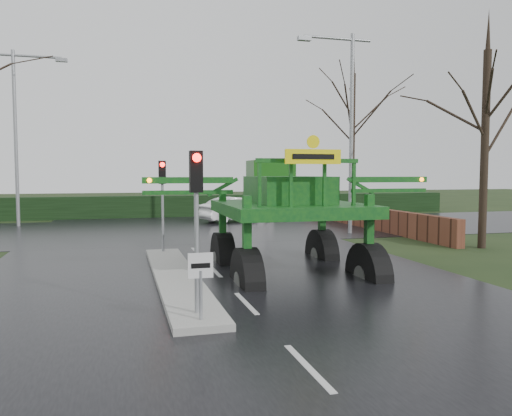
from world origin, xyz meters
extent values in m
plane|color=black|center=(0.00, 0.00, 0.00)|extent=(140.00, 140.00, 0.00)
cube|color=black|center=(0.00, 10.00, 0.00)|extent=(14.00, 80.00, 0.02)
cube|color=black|center=(0.00, 16.00, 0.01)|extent=(80.00, 12.00, 0.02)
cube|color=gray|center=(-1.30, 3.00, 0.09)|extent=(1.20, 10.00, 0.16)
cube|color=black|center=(0.00, 24.00, 0.75)|extent=(44.00, 0.90, 1.50)
cube|color=#592D1E|center=(10.50, 16.00, 0.60)|extent=(0.40, 20.00, 1.20)
cylinder|color=gray|center=(-1.30, -1.50, 0.65)|extent=(0.07, 0.07, 1.00)
cube|color=silver|center=(-1.30, -1.50, 1.25)|extent=(0.50, 0.04, 0.50)
cube|color=black|center=(-1.30, -1.52, 1.25)|extent=(0.38, 0.01, 0.10)
cylinder|color=gray|center=(-1.30, -1.00, 1.75)|extent=(0.10, 0.10, 3.50)
cube|color=black|center=(-1.30, -1.00, 3.10)|extent=(0.26, 0.22, 0.85)
sphere|color=#FF0C07|center=(-1.30, -1.13, 3.38)|extent=(0.18, 0.18, 0.18)
cylinder|color=gray|center=(-1.30, 7.50, 1.75)|extent=(0.10, 0.10, 3.50)
cube|color=black|center=(-1.30, 7.50, 3.10)|extent=(0.26, 0.22, 0.85)
sphere|color=#FF0C07|center=(-1.30, 7.37, 3.38)|extent=(0.18, 0.18, 0.18)
cylinder|color=gray|center=(6.50, 20.00, 1.75)|extent=(0.10, 0.10, 3.50)
cube|color=black|center=(6.50, 20.00, 3.10)|extent=(0.26, 0.22, 0.85)
sphere|color=#FF0C07|center=(6.50, 20.13, 3.38)|extent=(0.18, 0.18, 0.18)
cylinder|color=gray|center=(8.50, 12.00, 5.00)|extent=(0.20, 0.20, 10.00)
cylinder|color=gray|center=(7.70, 12.00, 9.70)|extent=(3.52, 0.14, 0.14)
cube|color=gray|center=(5.94, 12.00, 9.58)|extent=(0.65, 0.30, 0.20)
cylinder|color=gray|center=(-8.50, 20.00, 5.00)|extent=(0.20, 0.20, 10.00)
cylinder|color=gray|center=(-7.70, 20.00, 9.70)|extent=(3.52, 0.14, 0.14)
cube|color=gray|center=(-5.94, 20.00, 9.58)|extent=(0.65, 0.30, 0.20)
cylinder|color=black|center=(11.50, 6.00, 4.00)|extent=(0.32, 0.32, 8.00)
cone|color=black|center=(11.50, 6.00, 8.64)|extent=(0.24, 0.24, 2.00)
cylinder|color=black|center=(13.00, 21.00, 5.00)|extent=(0.32, 0.32, 10.00)
cone|color=black|center=(13.00, 21.00, 10.80)|extent=(0.24, 0.24, 2.50)
cylinder|color=black|center=(-1.27, 3.91, 1.02)|extent=(0.60, 2.05, 2.04)
cylinder|color=#595B56|center=(-1.27, 3.91, 1.02)|extent=(0.61, 0.73, 0.72)
cube|color=#0B3E16|center=(-1.27, 3.91, 2.30)|extent=(0.23, 0.23, 2.35)
cylinder|color=black|center=(2.41, 3.85, 1.02)|extent=(0.60, 2.05, 2.04)
cylinder|color=#595B56|center=(2.41, 3.85, 1.02)|extent=(0.61, 0.73, 0.72)
cube|color=#0B3E16|center=(2.41, 3.85, 2.30)|extent=(0.23, 0.23, 2.35)
cylinder|color=black|center=(-1.33, 0.23, 1.02)|extent=(0.60, 2.05, 2.04)
cylinder|color=#595B56|center=(-1.33, 0.23, 1.02)|extent=(0.61, 0.73, 0.72)
cube|color=#0B3E16|center=(-1.33, 0.23, 2.30)|extent=(0.23, 0.23, 2.35)
cylinder|color=black|center=(2.35, 0.17, 1.02)|extent=(0.60, 2.05, 2.04)
cylinder|color=#595B56|center=(2.35, 0.17, 1.02)|extent=(0.61, 0.73, 0.72)
cube|color=#0B3E16|center=(2.35, 0.17, 2.30)|extent=(0.23, 0.23, 2.35)
cube|color=#0B3E16|center=(0.54, 2.04, 2.96)|extent=(4.37, 4.98, 0.36)
cube|color=#0B3E16|center=(0.54, 2.24, 3.53)|extent=(2.30, 3.10, 0.92)
cube|color=#174D12|center=(0.58, 4.28, 3.88)|extent=(1.55, 1.25, 1.33)
cube|color=#0B3E16|center=(0.51, 0.40, 4.45)|extent=(3.07, 0.17, 0.12)
cube|color=#0B3E16|center=(-2.74, 1.68, 3.88)|extent=(2.66, 0.23, 0.18)
sphere|color=orange|center=(-3.86, 1.60, 3.88)|extent=(0.14, 0.14, 0.14)
cube|color=#0B3E16|center=(3.80, 1.57, 3.88)|extent=(2.66, 0.23, 0.18)
sphere|color=orange|center=(4.93, 1.45, 3.88)|extent=(0.14, 0.14, 0.14)
cube|color=yellow|center=(0.51, -0.01, 4.55)|extent=(1.64, 0.09, 0.41)
cube|color=black|center=(0.51, -0.01, 4.55)|extent=(1.23, 0.03, 0.14)
cylinder|color=yellow|center=(0.51, -0.01, 4.96)|extent=(0.37, 0.05, 0.37)
imported|color=white|center=(4.26, 19.37, 0.00)|extent=(4.96, 3.09, 1.54)
camera|label=1|loc=(-2.80, -11.17, 3.07)|focal=35.00mm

